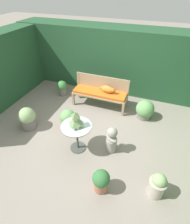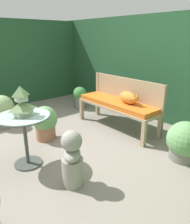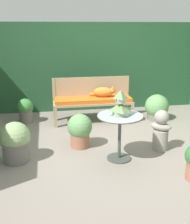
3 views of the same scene
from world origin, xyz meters
name	(u,v)px [view 3 (image 3 of 3)]	position (x,y,z in m)	size (l,w,h in m)	color
ground	(108,145)	(0.00, 0.00, 0.00)	(30.00, 30.00, 0.00)	gray
foliage_hedge_back	(85,65)	(0.00, 2.52, 0.96)	(6.40, 0.95, 1.93)	#234C2D
garden_bench	(93,101)	(-0.04, 1.19, 0.42)	(1.55, 0.47, 0.50)	tan
bench_backrest	(91,89)	(-0.04, 1.40, 0.63)	(1.55, 0.06, 0.87)	tan
cat	(104,92)	(0.18, 1.22, 0.59)	(0.49, 0.30, 0.22)	orange
patio_table	(120,125)	(0.05, -0.51, 0.52)	(0.63, 0.63, 0.66)	#424742
pagoda_birdhouse	(120,105)	(0.05, -0.51, 0.81)	(0.25, 0.25, 0.35)	#B2BCA8
garden_bust	(161,130)	(0.76, -0.31, 0.32)	(0.36, 0.33, 0.64)	gray
potted_plant_table_far	(80,130)	(-0.45, 0.02, 0.28)	(0.39, 0.39, 0.54)	#9E664C
potted_plant_bench_right	(157,108)	(1.27, 1.11, 0.24)	(0.48, 0.48, 0.52)	slate
potted_plant_path_edge	(16,142)	(-1.39, -0.32, 0.29)	(0.42, 0.42, 0.58)	slate
potted_plant_bench_left	(25,110)	(-1.36, 1.37, 0.26)	(0.32, 0.32, 0.49)	slate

